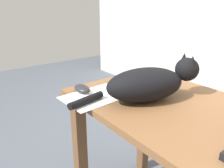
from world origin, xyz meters
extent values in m
cube|color=brown|center=(-0.67, -0.25, 0.36)|extent=(0.06, 0.06, 0.72)
cube|color=brown|center=(-0.67, 0.25, 0.36)|extent=(0.06, 0.06, 0.72)
ellipsoid|color=black|center=(-0.38, -0.07, 0.82)|extent=(0.29, 0.40, 0.15)
sphere|color=black|center=(-0.31, 0.13, 0.87)|extent=(0.11, 0.11, 0.11)
cone|color=black|center=(-0.34, 0.14, 0.92)|extent=(0.04, 0.04, 0.04)
cone|color=black|center=(-0.28, 0.12, 0.92)|extent=(0.04, 0.04, 0.04)
cylinder|color=black|center=(-0.50, -0.30, 0.77)|extent=(0.06, 0.18, 0.03)
ellipsoid|color=#232328|center=(-0.63, -0.24, 0.77)|extent=(0.11, 0.06, 0.04)
cube|color=white|center=(-0.55, -0.22, 0.75)|extent=(0.22, 0.31, 0.00)
camera|label=1|loc=(0.27, -0.75, 1.17)|focal=35.75mm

